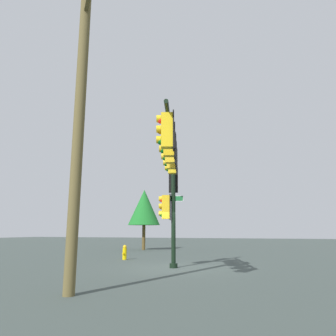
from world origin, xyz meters
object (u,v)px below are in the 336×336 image
(utility_pole, at_px, (79,127))
(fire_hydrant, at_px, (125,252))
(signal_pole_assembly, at_px, (170,169))
(tree_near, at_px, (144,207))

(utility_pole, distance_m, fire_hydrant, 11.09)
(signal_pole_assembly, distance_m, utility_pole, 5.00)
(fire_hydrant, bearing_deg, tree_near, -163.58)
(fire_hydrant, relative_size, tree_near, 0.16)
(signal_pole_assembly, distance_m, tree_near, 15.72)
(signal_pole_assembly, xyz_separation_m, fire_hydrant, (-4.89, -4.42, -3.76))
(utility_pole, bearing_deg, tree_near, -162.45)
(utility_pole, xyz_separation_m, tree_near, (-18.88, -5.97, -0.82))
(signal_pole_assembly, relative_size, fire_hydrant, 7.78)
(signal_pole_assembly, xyz_separation_m, utility_pole, (4.86, -1.14, 0.37))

